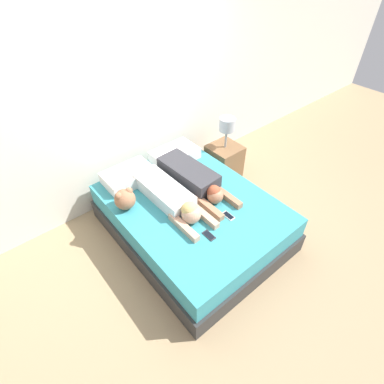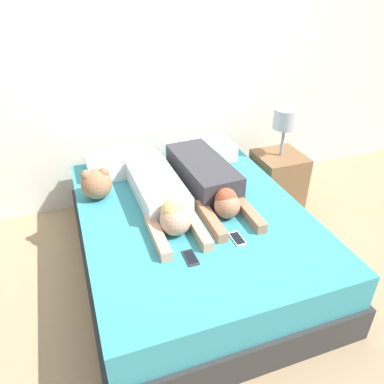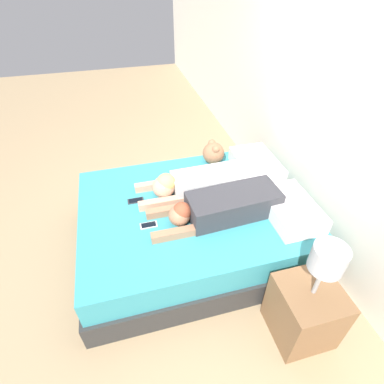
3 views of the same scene
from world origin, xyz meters
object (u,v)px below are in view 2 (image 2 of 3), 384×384
object	(u,v)px
cell_phone_right	(237,239)
pillow_head_left	(123,162)
cell_phone_left	(191,258)
bed	(192,238)
person_right	(207,179)
person_left	(161,195)
plush_toy	(97,183)
nightstand	(278,175)
pillow_head_right	(199,150)

from	to	relation	value
cell_phone_right	pillow_head_left	bearing A→B (deg)	113.01
pillow_head_left	cell_phone_right	size ratio (longest dim) A/B	4.12
cell_phone_left	bed	bearing A→B (deg)	69.35
bed	person_right	size ratio (longest dim) A/B	1.81
pillow_head_left	person_left	distance (m)	0.68
person_left	cell_phone_right	distance (m)	0.65
bed	plush_toy	xyz separation A→B (m)	(-0.61, 0.40, 0.38)
pillow_head_left	nightstand	bearing A→B (deg)	-8.62
pillow_head_left	person_left	size ratio (longest dim) A/B	0.52
bed	plush_toy	distance (m)	0.83
person_right	nightstand	world-z (taller)	nightstand
bed	cell_phone_right	world-z (taller)	cell_phone_right
bed	person_right	distance (m)	0.47
cell_phone_left	cell_phone_right	size ratio (longest dim) A/B	1.00
cell_phone_left	cell_phone_right	xyz separation A→B (m)	(0.34, 0.07, 0.00)
cell_phone_right	plush_toy	bearing A→B (deg)	133.24
nightstand	cell_phone_right	bearing A→B (deg)	-132.92
cell_phone_right	nightstand	distance (m)	1.36
pillow_head_left	person_right	bearing A→B (deg)	-45.64
person_left	pillow_head_right	bearing A→B (deg)	50.53
pillow_head_left	pillow_head_right	distance (m)	0.70
pillow_head_right	cell_phone_left	bearing A→B (deg)	-112.84
plush_toy	pillow_head_right	bearing A→B (deg)	21.47
bed	pillow_head_left	world-z (taller)	pillow_head_left
cell_phone_left	plush_toy	xyz separation A→B (m)	(-0.43, 0.89, 0.12)
cell_phone_left	nightstand	size ratio (longest dim) A/B	0.15
pillow_head_left	pillow_head_right	size ratio (longest dim) A/B	1.00
bed	pillow_head_left	bearing A→B (deg)	114.18
plush_toy	nightstand	distance (m)	1.73
person_right	cell_phone_right	size ratio (longest dim) A/B	7.95
person_right	pillow_head_left	bearing A→B (deg)	134.36
person_right	cell_phone_right	world-z (taller)	person_right
bed	pillow_head_left	xyz separation A→B (m)	(-0.35, 0.78, 0.34)
pillow_head_right	cell_phone_right	world-z (taller)	pillow_head_right
bed	cell_phone_right	distance (m)	0.52
person_left	plush_toy	bearing A→B (deg)	146.33
person_right	cell_phone_right	bearing A→B (deg)	-93.61
bed	plush_toy	size ratio (longest dim) A/B	8.53
cell_phone_left	plush_toy	bearing A→B (deg)	115.68
bed	nightstand	world-z (taller)	nightstand
person_left	cell_phone_right	world-z (taller)	person_left
plush_toy	bed	bearing A→B (deg)	-33.21
bed	person_left	size ratio (longest dim) A/B	1.80
pillow_head_right	nightstand	xyz separation A→B (m)	(0.73, -0.22, -0.28)
nightstand	pillow_head_right	bearing A→B (deg)	163.39
cell_phone_right	person_left	bearing A→B (deg)	123.03
pillow_head_left	bed	bearing A→B (deg)	-65.82
pillow_head_left	person_right	xyz separation A→B (m)	(0.55, -0.56, 0.03)
cell_phone_left	nightstand	distance (m)	1.66
pillow_head_left	plush_toy	world-z (taller)	plush_toy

